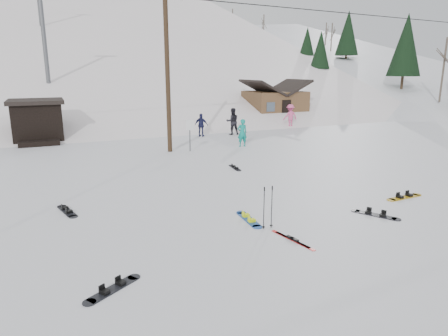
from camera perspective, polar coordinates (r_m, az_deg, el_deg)
name	(u,v)px	position (r m, az deg, el deg)	size (l,w,h in m)	color
ground	(250,259)	(10.38, 3.80, -12.82)	(200.00, 200.00, 0.00)	silver
ski_slope	(85,180)	(65.50, -19.22, -1.61)	(60.00, 75.00, 45.00)	white
ridge_right	(308,158)	(73.66, 11.93, 1.34)	(34.00, 85.00, 36.00)	silver
treeline_right	(332,100)	(64.57, 15.13, 9.31)	(20.00, 60.00, 10.00)	black
treeline_crest	(67,91)	(94.41, -21.51, 10.14)	(50.00, 6.00, 10.00)	black
utility_pole	(167,69)	(23.08, -8.09, 13.82)	(2.00, 0.26, 9.00)	#3A2819
trail_sign	(190,130)	(23.26, -4.90, 5.48)	(0.50, 0.09, 1.85)	#595B60
lift_hut	(38,121)	(29.33, -25.09, 6.15)	(3.40, 4.10, 2.75)	black
lift_tower_near	(43,30)	(38.33, -24.42, 17.52)	(2.20, 0.36, 8.00)	#595B60
cabin	(275,105)	(37.69, 7.25, 8.97)	(5.39, 4.40, 3.77)	brown
hero_snowboard	(249,219)	(12.84, 3.54, -7.27)	(0.40, 1.62, 0.11)	#1848A0
hero_skis	(293,240)	(11.53, 9.77, -10.03)	(0.41, 1.64, 0.09)	red
ski_poles	(268,207)	(12.02, 6.28, -5.57)	(0.36, 0.10, 1.32)	black
board_scatter_a	(113,289)	(9.39, -15.60, -16.25)	(1.33, 0.94, 0.11)	black
board_scatter_b	(67,211)	(14.52, -21.50, -5.72)	(0.60, 1.53, 0.11)	black
board_scatter_d	(375,214)	(14.11, 20.81, -6.23)	(0.95, 1.44, 0.11)	black
board_scatter_e	(404,197)	(16.40, 24.36, -3.78)	(1.72, 0.40, 0.12)	gold
board_scatter_f	(235,168)	(19.38, 1.57, 0.06)	(0.35, 1.34, 0.09)	black
skier_teal	(242,133)	(24.76, 2.62, 5.05)	(0.62, 0.41, 1.70)	#0D887A
skier_dark	(233,121)	(29.32, 1.22, 6.68)	(0.94, 0.73, 1.94)	black
skier_pink	(290,116)	(33.43, 9.44, 7.35)	(1.22, 0.70, 1.89)	#DB4D86
skier_navy	(201,125)	(28.52, -3.26, 6.14)	(0.96, 0.40, 1.63)	#1A1C43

